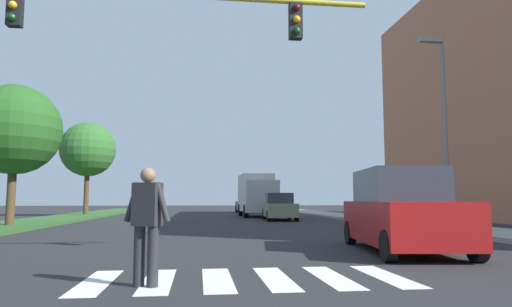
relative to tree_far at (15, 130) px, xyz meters
The scene contains 13 objects.
ground_plane 12.31m from the tree_far, 40.06° to the left, with size 140.00×140.00×0.00m, color #262628.
crosswalk 16.92m from the tree_far, 57.35° to the right, with size 4.95×2.20×0.01m.
median_strip 6.88m from the tree_far, 93.00° to the left, with size 3.54×64.00×0.15m, color #2D5B28.
tree_far is the anchor object (origin of this frame).
tree_distant 14.10m from the tree_far, 90.72° to the left, with size 4.05×4.05×6.85m.
sidewalk_right 19.40m from the tree_far, 16.64° to the left, with size 3.00×64.00×0.15m, color #9E9991.
traffic_light_gantry 12.38m from the tree_far, 69.10° to the right, with size 10.61×0.30×6.00m.
street_lamp_right 18.10m from the tree_far, 14.16° to the right, with size 1.02×0.24×7.50m.
pedestrian_performer 16.36m from the tree_far, 62.71° to the right, with size 0.72×0.39×1.69m.
suv_crossing 16.97m from the tree_far, 39.16° to the right, with size 2.50×4.81×1.97m.
sedan_midblock 14.78m from the tree_far, 25.69° to the left, with size 2.07×4.22×1.63m.
sedan_distant 25.74m from the tree_far, 60.03° to the left, with size 2.17×4.47×1.73m.
truck_box_delivery 17.66m from the tree_far, 44.99° to the left, with size 2.40×6.20×3.10m.
Camera 1 is at (-0.76, 1.64, 1.23)m, focal length 31.87 mm.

